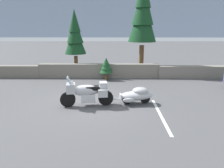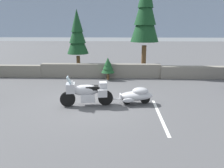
{
  "view_description": "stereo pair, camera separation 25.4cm",
  "coord_description": "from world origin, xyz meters",
  "views": [
    {
      "loc": [
        0.99,
        -9.79,
        3.45
      ],
      "look_at": [
        0.93,
        0.1,
        0.85
      ],
      "focal_mm": 36.07,
      "sensor_mm": 36.0,
      "label": 1
    },
    {
      "loc": [
        1.24,
        -9.78,
        3.45
      ],
      "look_at": [
        0.93,
        0.1,
        0.85
      ],
      "focal_mm": 36.07,
      "sensor_mm": 36.0,
      "label": 2
    }
  ],
  "objects": [
    {
      "name": "pine_tree_secondary",
      "position": [
        -1.69,
        6.15,
        2.83
      ],
      "size": [
        1.49,
        1.49,
        4.53
      ],
      "color": "brown",
      "rests_on": "ground"
    },
    {
      "name": "pine_sapling_near",
      "position": [
        0.52,
        4.46,
        0.9
      ],
      "size": [
        0.86,
        0.86,
        1.44
      ],
      "color": "brown",
      "rests_on": "ground"
    },
    {
      "name": "touring_motorcycle",
      "position": [
        -0.17,
        -0.45,
        0.62
      ],
      "size": [
        2.31,
        0.93,
        1.33
      ],
      "color": "black",
      "rests_on": "ground"
    },
    {
      "name": "distant_ridgeline",
      "position": [
        0.0,
        95.06,
        8.0
      ],
      "size": [
        240.0,
        80.0,
        16.0
      ],
      "primitive_type": "cube",
      "color": "#8C9EB7",
      "rests_on": "ground"
    },
    {
      "name": "pine_tree_tall",
      "position": [
        3.04,
        6.68,
        4.38
      ],
      "size": [
        2.0,
        2.0,
        7.0
      ],
      "color": "brown",
      "rests_on": "ground"
    },
    {
      "name": "parking_stripe_marker",
      "position": [
        2.86,
        -1.5,
        0.0
      ],
      "size": [
        0.12,
        3.6,
        0.01
      ],
      "primitive_type": "cube",
      "color": "silver",
      "rests_on": "ground"
    },
    {
      "name": "car_shaped_trailer",
      "position": [
        2.03,
        -0.15,
        0.41
      ],
      "size": [
        2.23,
        0.92,
        0.76
      ],
      "color": "black",
      "rests_on": "ground"
    },
    {
      "name": "ground_plane",
      "position": [
        0.0,
        0.0,
        0.0
      ],
      "size": [
        80.0,
        80.0,
        0.0
      ],
      "primitive_type": "plane",
      "color": "#4C4C4F"
    },
    {
      "name": "stone_guard_wall",
      "position": [
        0.58,
        5.06,
        0.42
      ],
      "size": [
        24.0,
        0.6,
        0.92
      ],
      "color": "slate",
      "rests_on": "ground"
    }
  ]
}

